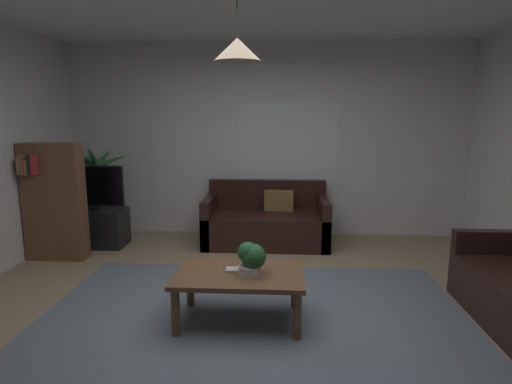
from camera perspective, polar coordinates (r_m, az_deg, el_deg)
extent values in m
cube|color=#9E8466|center=(3.75, -0.29, -17.00)|extent=(5.68, 5.38, 0.02)
cube|color=slate|center=(3.57, -0.50, -18.27)|extent=(3.69, 2.96, 0.01)
cube|color=silver|center=(6.06, 1.38, 7.03)|extent=(5.80, 0.06, 2.73)
cube|color=white|center=(6.03, 4.31, 6.35)|extent=(1.38, 0.01, 1.15)
cube|color=black|center=(5.68, 1.39, -5.00)|extent=(1.65, 0.87, 0.42)
cube|color=black|center=(5.96, 1.53, -0.23)|extent=(1.65, 0.12, 0.40)
cube|color=black|center=(5.73, -6.26, -3.79)|extent=(0.12, 0.87, 0.64)
cube|color=black|center=(5.68, 9.12, -3.99)|extent=(0.12, 0.87, 0.64)
cube|color=brown|center=(5.79, 3.15, -1.16)|extent=(0.41, 0.16, 0.28)
cube|color=black|center=(4.69, 30.03, -8.37)|extent=(0.87, 0.12, 0.64)
cube|color=brown|center=(3.55, -2.32, -11.23)|extent=(1.07, 0.66, 0.04)
cylinder|color=brown|center=(3.48, -10.87, -15.77)|extent=(0.07, 0.07, 0.39)
cylinder|color=brown|center=(3.38, 5.61, -16.39)|extent=(0.07, 0.07, 0.39)
cylinder|color=brown|center=(3.95, -8.93, -12.40)|extent=(0.07, 0.07, 0.39)
cylinder|color=brown|center=(3.87, 5.31, -12.82)|extent=(0.07, 0.07, 0.39)
cube|color=beige|center=(3.59, -3.02, -10.49)|extent=(0.14, 0.11, 0.02)
cube|color=black|center=(3.59, -0.86, -10.43)|extent=(0.16, 0.06, 0.02)
cylinder|color=beige|center=(3.49, -0.88, -10.60)|extent=(0.18, 0.18, 0.08)
sphere|color=#235B2D|center=(3.46, -0.43, -8.77)|extent=(0.21, 0.21, 0.21)
sphere|color=#235B2D|center=(3.45, -1.13, -8.16)|extent=(0.17, 0.17, 0.17)
cube|color=black|center=(6.01, -21.43, -4.48)|extent=(0.90, 0.44, 0.50)
cube|color=black|center=(5.88, -21.87, 0.80)|extent=(0.94, 0.05, 0.53)
cube|color=black|center=(5.86, -21.97, 0.75)|extent=(0.90, 0.00, 0.49)
cube|color=black|center=(5.93, -21.68, -2.00)|extent=(0.24, 0.16, 0.04)
cylinder|color=#4C4C51|center=(6.43, -20.53, -4.40)|extent=(0.32, 0.32, 0.30)
cylinder|color=brown|center=(6.33, -20.82, 0.05)|extent=(0.05, 0.05, 0.71)
cone|color=#2D6B33|center=(6.22, -19.00, 4.06)|extent=(0.50, 0.21, 0.27)
cone|color=#2D6B33|center=(6.34, -20.01, 4.37)|extent=(0.25, 0.32, 0.33)
cone|color=#2D6B33|center=(6.47, -21.62, 4.54)|extent=(0.34, 0.44, 0.39)
cone|color=#2D6B33|center=(6.32, -23.01, 4.42)|extent=(0.49, 0.19, 0.37)
cone|color=#2D6B33|center=(6.12, -22.44, 4.47)|extent=(0.22, 0.44, 0.42)
cone|color=#2D6B33|center=(6.04, -21.21, 4.33)|extent=(0.23, 0.48, 0.40)
cube|color=brown|center=(5.54, -25.69, -1.23)|extent=(0.70, 0.22, 1.40)
cube|color=#99663F|center=(5.51, -29.17, 3.20)|extent=(0.05, 0.16, 0.21)
cube|color=#99663F|center=(5.49, -28.79, 3.34)|extent=(0.03, 0.16, 0.23)
cube|color=#99663F|center=(5.47, -28.45, 3.04)|extent=(0.03, 0.16, 0.17)
cube|color=black|center=(5.45, -28.11, 3.33)|extent=(0.04, 0.16, 0.23)
cube|color=#B22D2D|center=(5.43, -27.74, 3.39)|extent=(0.03, 0.16, 0.24)
cylinder|color=black|center=(3.40, -2.60, 23.86)|extent=(0.01, 0.01, 0.44)
cone|color=tan|center=(3.34, -2.55, 18.75)|extent=(0.37, 0.37, 0.17)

